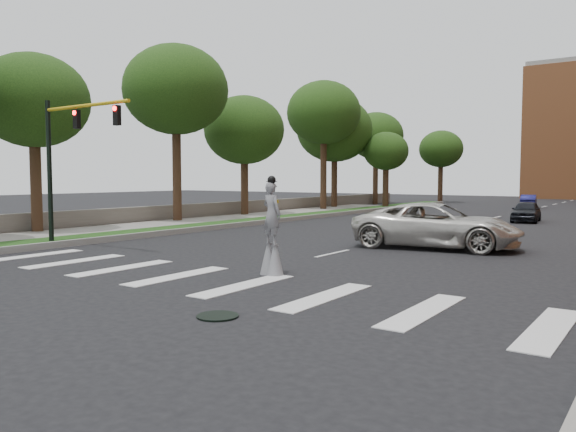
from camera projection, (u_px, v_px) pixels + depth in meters
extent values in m
plane|color=black|center=(185.00, 286.00, 15.32)|extent=(160.00, 160.00, 0.00)
cube|color=#173B10|center=(276.00, 219.00, 38.24)|extent=(2.00, 60.00, 0.25)
cube|color=gray|center=(288.00, 219.00, 37.64)|extent=(0.20, 60.00, 0.28)
cube|color=gray|center=(129.00, 228.00, 31.76)|extent=(4.00, 60.00, 0.18)
cube|color=#605A52|center=(233.00, 209.00, 42.98)|extent=(0.50, 56.00, 1.10)
cylinder|color=black|center=(218.00, 316.00, 11.97)|extent=(0.90, 0.90, 0.04)
cylinder|color=black|center=(50.00, 174.00, 23.83)|extent=(0.20, 0.20, 6.20)
cylinder|color=gold|center=(86.00, 106.00, 22.16)|extent=(5.20, 0.14, 0.14)
cube|color=black|center=(77.00, 119.00, 22.53)|extent=(0.28, 0.18, 0.75)
cylinder|color=#FF0C0C|center=(74.00, 113.00, 22.43)|extent=(0.18, 0.06, 0.18)
cube|color=black|center=(117.00, 115.00, 21.11)|extent=(0.28, 0.18, 0.75)
cylinder|color=#FF0C0C|center=(115.00, 108.00, 21.01)|extent=(0.18, 0.06, 0.18)
cylinder|color=#342115|center=(275.00, 261.00, 16.97)|extent=(0.07, 0.07, 0.91)
cylinder|color=#342115|center=(268.00, 260.00, 17.21)|extent=(0.07, 0.07, 0.91)
cone|color=slate|center=(275.00, 257.00, 16.96)|extent=(0.52, 0.52, 1.13)
cone|color=slate|center=(268.00, 256.00, 17.20)|extent=(0.52, 0.52, 1.13)
imported|color=slate|center=(272.00, 214.00, 16.99)|extent=(0.79, 0.61, 1.93)
sphere|color=black|center=(272.00, 180.00, 16.92)|extent=(0.26, 0.26, 0.26)
cylinder|color=black|center=(272.00, 182.00, 16.92)|extent=(0.34, 0.34, 0.02)
cube|color=gold|center=(275.00, 196.00, 17.05)|extent=(0.22, 0.05, 0.10)
imported|color=beige|center=(437.00, 225.00, 23.51)|extent=(7.23, 4.10, 1.90)
imported|color=black|center=(526.00, 211.00, 37.27)|extent=(2.09, 4.28, 1.40)
imported|color=#171750|center=(529.00, 201.00, 54.28)|extent=(1.93, 4.02, 1.27)
cylinder|color=#342115|center=(36.00, 182.00, 28.88)|extent=(0.56, 0.56, 5.47)
ellipsoid|color=#18330F|center=(33.00, 100.00, 28.59)|extent=(5.63, 5.63, 4.79)
cylinder|color=#342115|center=(177.00, 170.00, 36.13)|extent=(0.56, 0.56, 6.87)
ellipsoid|color=#18330F|center=(176.00, 90.00, 35.77)|extent=(6.72, 6.72, 5.71)
cylinder|color=#342115|center=(245.00, 184.00, 42.09)|extent=(0.56, 0.56, 4.98)
ellipsoid|color=#18330F|center=(244.00, 130.00, 41.81)|extent=(6.00, 6.00, 5.10)
cylinder|color=#342115|center=(323.00, 171.00, 49.37)|extent=(0.56, 0.56, 6.99)
ellipsoid|color=#18330F|center=(324.00, 112.00, 49.01)|extent=(6.48, 6.48, 5.51)
cylinder|color=#342115|center=(375.00, 177.00, 61.20)|extent=(0.56, 0.56, 5.94)
ellipsoid|color=#18330F|center=(376.00, 136.00, 60.88)|extent=(6.00, 6.00, 5.10)
cylinder|color=#342115|center=(386.00, 186.00, 52.28)|extent=(0.56, 0.56, 4.33)
ellipsoid|color=#18330F|center=(386.00, 151.00, 52.05)|extent=(4.18, 4.18, 3.55)
cylinder|color=#342115|center=(440.00, 181.00, 65.30)|extent=(0.56, 0.56, 4.97)
ellipsoid|color=#18330F|center=(441.00, 149.00, 65.04)|extent=(5.03, 5.03, 4.28)
cylinder|color=#342115|center=(334.00, 179.00, 52.78)|extent=(0.56, 0.56, 5.63)
ellipsoid|color=#18330F|center=(335.00, 130.00, 52.46)|extent=(7.10, 7.10, 6.04)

